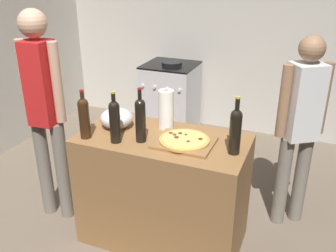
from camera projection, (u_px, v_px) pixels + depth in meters
The scene contains 14 objects.
ground_plane at pixel (177, 179), 3.83m from camera, with size 4.71×3.49×0.02m, color #6B5B4C.
kitchen_wall_rear at pixel (221, 27), 4.57m from camera, with size 4.71×0.10×2.60m, color #BCB7AD.
counter at pixel (163, 190), 2.84m from camera, with size 1.22×0.63×0.88m, color olive.
cutting_board at pixel (184, 143), 2.56m from camera, with size 0.40×0.32×0.02m, color olive.
pizza at pixel (184, 140), 2.55m from camera, with size 0.35×0.35×0.03m.
mixing_bowl at pixel (116, 118), 2.79m from camera, with size 0.25×0.25×0.15m.
paper_towel_roll at pixel (166, 109), 2.76m from camera, with size 0.11×0.11×0.30m.
wine_bottle_green at pixel (140, 118), 2.54m from camera, with size 0.07×0.07×0.39m.
wine_bottle_amber at pixel (235, 129), 2.38m from camera, with size 0.08×0.08×0.39m.
wine_bottle_dark at pixel (84, 116), 2.60m from camera, with size 0.08×0.08×0.36m.
wine_bottle_clear at pixel (115, 120), 2.53m from camera, with size 0.08×0.08×0.37m.
stove at pixel (170, 98), 4.75m from camera, with size 0.63×0.63×0.92m.
person_in_stripes at pixel (44, 106), 2.90m from camera, with size 0.36×0.21×1.74m.
person_in_red at pixel (300, 123), 2.85m from camera, with size 0.35×0.30×1.57m.
Camera 1 is at (1.15, -1.63, 2.04)m, focal length 39.91 mm.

